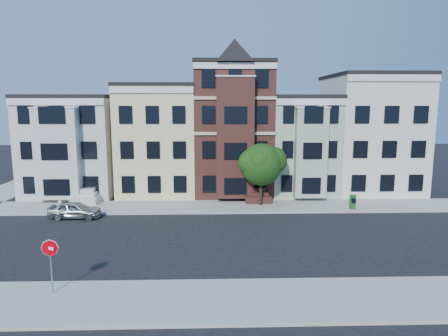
{
  "coord_description": "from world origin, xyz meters",
  "views": [
    {
      "loc": [
        -1.95,
        -24.14,
        8.51
      ],
      "look_at": [
        -1.15,
        2.58,
        4.2
      ],
      "focal_mm": 32.0,
      "sensor_mm": 36.0,
      "label": 1
    }
  ],
  "objects_px": {
    "newspaper_box": "(353,202)",
    "stop_sign": "(51,263)",
    "street_tree": "(261,167)",
    "parked_car": "(75,210)",
    "fire_hydrant": "(60,208)"
  },
  "relations": [
    {
      "from": "parked_car",
      "to": "newspaper_box",
      "type": "distance_m",
      "value": 21.64
    },
    {
      "from": "street_tree",
      "to": "newspaper_box",
      "type": "bearing_deg",
      "value": -11.39
    },
    {
      "from": "fire_hydrant",
      "to": "stop_sign",
      "type": "xyz_separation_m",
      "value": [
        4.66,
        -13.5,
        1.02
      ]
    },
    {
      "from": "street_tree",
      "to": "parked_car",
      "type": "relative_size",
      "value": 1.67
    },
    {
      "from": "newspaper_box",
      "to": "stop_sign",
      "type": "relative_size",
      "value": 0.4
    },
    {
      "from": "street_tree",
      "to": "parked_car",
      "type": "xyz_separation_m",
      "value": [
        -14.35,
        -2.98,
        -2.69
      ]
    },
    {
      "from": "street_tree",
      "to": "fire_hydrant",
      "type": "distance_m",
      "value": 16.2
    },
    {
      "from": "newspaper_box",
      "to": "stop_sign",
      "type": "xyz_separation_m",
      "value": [
        -18.42,
        -13.91,
        0.84
      ]
    },
    {
      "from": "fire_hydrant",
      "to": "parked_car",
      "type": "bearing_deg",
      "value": -36.34
    },
    {
      "from": "street_tree",
      "to": "fire_hydrant",
      "type": "xyz_separation_m",
      "value": [
        -15.84,
        -1.88,
        -2.8
      ]
    },
    {
      "from": "parked_car",
      "to": "fire_hydrant",
      "type": "distance_m",
      "value": 1.86
    },
    {
      "from": "newspaper_box",
      "to": "parked_car",
      "type": "bearing_deg",
      "value": -154.27
    },
    {
      "from": "street_tree",
      "to": "parked_car",
      "type": "height_order",
      "value": "street_tree"
    },
    {
      "from": "newspaper_box",
      "to": "fire_hydrant",
      "type": "relative_size",
      "value": 1.45
    },
    {
      "from": "parked_car",
      "to": "fire_hydrant",
      "type": "xyz_separation_m",
      "value": [
        -1.5,
        1.1,
        -0.11
      ]
    }
  ]
}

